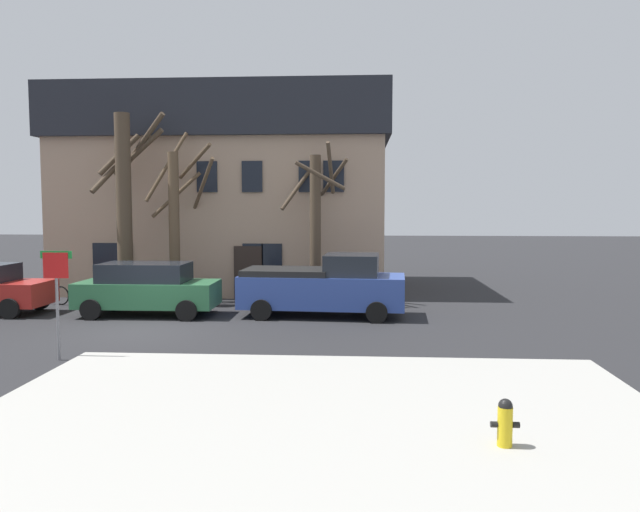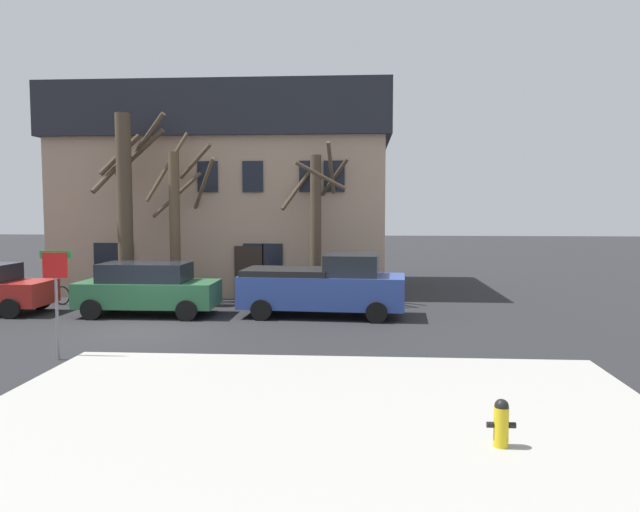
{
  "view_description": "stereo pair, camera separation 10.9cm",
  "coord_description": "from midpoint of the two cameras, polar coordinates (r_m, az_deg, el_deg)",
  "views": [
    {
      "loc": [
        6.32,
        -17.45,
        3.65
      ],
      "look_at": [
        5.06,
        2.51,
        2.04
      ],
      "focal_mm": 34.65,
      "sensor_mm": 36.0,
      "label": 1
    },
    {
      "loc": [
        6.43,
        -17.45,
        3.65
      ],
      "look_at": [
        5.06,
        2.51,
        2.04
      ],
      "focal_mm": 34.65,
      "sensor_mm": 36.0,
      "label": 2
    }
  ],
  "objects": [
    {
      "name": "street_sign_pole",
      "position": [
        15.83,
        -23.03,
        -2.35
      ],
      "size": [
        0.76,
        0.07,
        2.61
      ],
      "color": "slate",
      "rests_on": "ground_plane"
    },
    {
      "name": "building_main",
      "position": [
        28.54,
        -7.99,
        5.99
      ],
      "size": [
        14.09,
        8.58,
        8.56
      ],
      "color": "tan",
      "rests_on": "ground_plane"
    },
    {
      "name": "tree_bare_mid",
      "position": [
        23.51,
        -12.95,
        3.36
      ],
      "size": [
        2.83,
        2.06,
        6.48
      ],
      "color": "brown",
      "rests_on": "ground_plane"
    },
    {
      "name": "fire_hydrant",
      "position": [
        9.77,
        16.71,
        -14.48
      ],
      "size": [
        0.42,
        0.22,
        0.71
      ],
      "color": "gold",
      "rests_on": "sidewalk_slab"
    },
    {
      "name": "tree_bare_near",
      "position": [
        23.92,
        -17.39,
        4.8
      ],
      "size": [
        2.66,
        1.78,
        7.15
      ],
      "color": "#4C3D2D",
      "rests_on": "ground_plane"
    },
    {
      "name": "ground_plane",
      "position": [
        18.93,
        -15.93,
        -6.69
      ],
      "size": [
        120.0,
        120.0,
        0.0
      ],
      "primitive_type": "plane",
      "color": "#262628"
    },
    {
      "name": "pickup_truck_blue",
      "position": [
        20.51,
        0.52,
        -2.8
      ],
      "size": [
        5.53,
        2.56,
        2.08
      ],
      "color": "#2D4799",
      "rests_on": "ground_plane"
    },
    {
      "name": "car_green_wagon",
      "position": [
        21.44,
        -15.5,
        -2.87
      ],
      "size": [
        4.6,
        2.11,
        1.77
      ],
      "color": "#2D6B42",
      "rests_on": "ground_plane"
    },
    {
      "name": "tree_bare_far",
      "position": [
        22.97,
        -0.19,
        3.23
      ],
      "size": [
        2.6,
        2.53,
        5.98
      ],
      "color": "#4C3D2D",
      "rests_on": "ground_plane"
    },
    {
      "name": "bicycle_leaning",
      "position": [
        25.17,
        -23.54,
        -3.27
      ],
      "size": [
        1.72,
        0.43,
        1.03
      ],
      "color": "black",
      "rests_on": "ground_plane"
    },
    {
      "name": "sidewalk_slab",
      "position": [
        10.82,
        0.03,
        -14.76
      ],
      "size": [
        11.97,
        8.29,
        0.12
      ],
      "primitive_type": "cube",
      "color": "#A8A59E",
      "rests_on": "ground_plane"
    }
  ]
}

